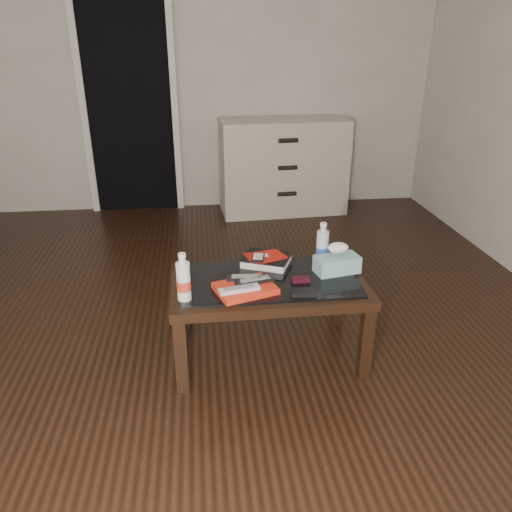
# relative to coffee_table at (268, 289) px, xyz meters

# --- Properties ---
(ground) EXTENTS (5.00, 5.00, 0.00)m
(ground) POSITION_rel_coffee_table_xyz_m (-0.55, 0.20, -0.40)
(ground) COLOR black
(ground) RESTS_ON ground
(room_shell) EXTENTS (5.00, 5.00, 5.00)m
(room_shell) POSITION_rel_coffee_table_xyz_m (-0.55, 0.20, 1.22)
(room_shell) COLOR beige
(room_shell) RESTS_ON ground
(doorway) EXTENTS (0.90, 0.08, 2.07)m
(doorway) POSITION_rel_coffee_table_xyz_m (-0.95, 2.67, 0.63)
(doorway) COLOR black
(doorway) RESTS_ON ground
(coffee_table) EXTENTS (1.00, 0.60, 0.46)m
(coffee_table) POSITION_rel_coffee_table_xyz_m (0.00, 0.00, 0.00)
(coffee_table) COLOR black
(coffee_table) RESTS_ON ground
(dresser) EXTENTS (1.23, 0.57, 0.90)m
(dresser) POSITION_rel_coffee_table_xyz_m (0.48, 2.43, 0.05)
(dresser) COLOR beige
(dresser) RESTS_ON ground
(magazines) EXTENTS (0.33, 0.29, 0.03)m
(magazines) POSITION_rel_coffee_table_xyz_m (-0.13, -0.13, 0.08)
(magazines) COLOR red
(magazines) RESTS_ON coffee_table
(remote_silver) EXTENTS (0.21, 0.09, 0.02)m
(remote_silver) POSITION_rel_coffee_table_xyz_m (-0.17, -0.18, 0.11)
(remote_silver) COLOR #BBBAC0
(remote_silver) RESTS_ON magazines
(remote_black_front) EXTENTS (0.21, 0.10, 0.02)m
(remote_black_front) POSITION_rel_coffee_table_xyz_m (-0.08, -0.10, 0.11)
(remote_black_front) COLOR black
(remote_black_front) RESTS_ON magazines
(remote_black_back) EXTENTS (0.20, 0.07, 0.02)m
(remote_black_back) POSITION_rel_coffee_table_xyz_m (-0.12, -0.06, 0.11)
(remote_black_back) COLOR black
(remote_black_back) RESTS_ON magazines
(textbook) EXTENTS (0.31, 0.28, 0.05)m
(textbook) POSITION_rel_coffee_table_xyz_m (0.01, 0.18, 0.09)
(textbook) COLOR black
(textbook) RESTS_ON coffee_table
(dvd_mailers) EXTENTS (0.21, 0.17, 0.01)m
(dvd_mailers) POSITION_rel_coffee_table_xyz_m (-0.00, 0.18, 0.11)
(dvd_mailers) COLOR #AE160B
(dvd_mailers) RESTS_ON textbook
(ipod) EXTENTS (0.08, 0.12, 0.02)m
(ipod) POSITION_rel_coffee_table_xyz_m (-0.04, 0.14, 0.12)
(ipod) COLOR black
(ipod) RESTS_ON dvd_mailers
(flip_phone) EXTENTS (0.09, 0.05, 0.02)m
(flip_phone) POSITION_rel_coffee_table_xyz_m (0.16, -0.05, 0.08)
(flip_phone) COLOR black
(flip_phone) RESTS_ON coffee_table
(wallet) EXTENTS (0.13, 0.08, 0.02)m
(wallet) POSITION_rel_coffee_table_xyz_m (0.15, -0.19, 0.07)
(wallet) COLOR black
(wallet) RESTS_ON coffee_table
(water_bottle_left) EXTENTS (0.07, 0.07, 0.24)m
(water_bottle_left) POSITION_rel_coffee_table_xyz_m (-0.43, -0.17, 0.18)
(water_bottle_left) COLOR white
(water_bottle_left) RESTS_ON coffee_table
(water_bottle_right) EXTENTS (0.07, 0.07, 0.24)m
(water_bottle_right) POSITION_rel_coffee_table_xyz_m (0.32, 0.15, 0.18)
(water_bottle_right) COLOR silver
(water_bottle_right) RESTS_ON coffee_table
(tissue_box) EXTENTS (0.25, 0.16, 0.09)m
(tissue_box) POSITION_rel_coffee_table_xyz_m (0.37, 0.03, 0.11)
(tissue_box) COLOR #22757F
(tissue_box) RESTS_ON coffee_table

